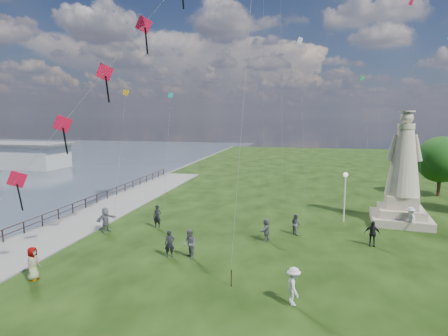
% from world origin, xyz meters
% --- Properties ---
extents(waterfront, '(200.00, 200.00, 1.51)m').
position_xyz_m(waterfront, '(-15.24, 8.99, -0.06)').
color(waterfront, '#384454').
rests_on(waterfront, ground).
extents(statue, '(4.96, 4.96, 9.22)m').
position_xyz_m(statue, '(11.90, 17.49, 3.48)').
color(statue, tan).
rests_on(statue, ground).
extents(lamppost, '(0.39, 0.39, 4.19)m').
position_xyz_m(lamppost, '(7.33, 16.71, 3.02)').
color(lamppost, silver).
rests_on(lamppost, ground).
extents(person_0, '(0.73, 0.63, 1.70)m').
position_xyz_m(person_0, '(-4.09, 6.15, 0.85)').
color(person_0, black).
rests_on(person_0, ground).
extents(person_1, '(1.02, 1.04, 1.85)m').
position_xyz_m(person_1, '(-2.80, 6.21, 0.93)').
color(person_1, '#595960').
rests_on(person_1, ground).
extents(person_2, '(0.92, 1.30, 1.81)m').
position_xyz_m(person_2, '(3.72, 1.77, 0.91)').
color(person_2, silver).
rests_on(person_2, ground).
extents(person_5, '(1.46, 1.91, 1.90)m').
position_xyz_m(person_5, '(-10.71, 10.00, 0.95)').
color(person_5, '#595960').
rests_on(person_5, ground).
extents(person_6, '(0.71, 0.50, 1.84)m').
position_xyz_m(person_6, '(-7.25, 11.79, 0.92)').
color(person_6, black).
rests_on(person_6, ground).
extents(person_7, '(0.85, 0.90, 1.58)m').
position_xyz_m(person_7, '(3.50, 12.52, 0.79)').
color(person_7, '#595960').
rests_on(person_7, ground).
extents(person_8, '(0.92, 1.33, 1.86)m').
position_xyz_m(person_8, '(12.11, 15.35, 0.93)').
color(person_8, silver).
rests_on(person_8, ground).
extents(person_9, '(1.08, 0.66, 1.74)m').
position_xyz_m(person_9, '(8.67, 11.05, 0.87)').
color(person_9, black).
rests_on(person_9, ground).
extents(person_10, '(0.64, 0.95, 1.83)m').
position_xyz_m(person_10, '(-10.13, 1.46, 0.92)').
color(person_10, '#595960').
rests_on(person_10, ground).
extents(person_11, '(0.98, 1.62, 1.63)m').
position_xyz_m(person_11, '(1.50, 10.54, 0.81)').
color(person_11, '#595960').
rests_on(person_11, ground).
extents(red_kite_train, '(10.21, 9.35, 17.55)m').
position_xyz_m(red_kite_train, '(-7.41, 4.58, 10.83)').
color(red_kite_train, black).
rests_on(red_kite_train, ground).
extents(small_kites, '(29.68, 16.22, 24.55)m').
position_xyz_m(small_kites, '(3.10, 22.51, 13.47)').
color(small_kites, teal).
rests_on(small_kites, ground).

